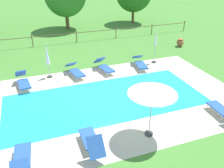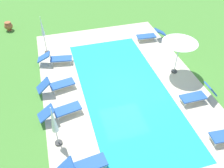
{
  "view_description": "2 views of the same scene",
  "coord_description": "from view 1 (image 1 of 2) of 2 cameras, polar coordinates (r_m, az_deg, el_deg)",
  "views": [
    {
      "loc": [
        -3.43,
        -10.36,
        6.58
      ],
      "look_at": [
        0.53,
        0.5,
        0.6
      ],
      "focal_mm": 38.32,
      "sensor_mm": 36.0,
      "label": 1
    },
    {
      "loc": [
        -9.22,
        3.35,
        8.84
      ],
      "look_at": [
        -0.03,
        0.73,
        0.68
      ],
      "focal_mm": 39.12,
      "sensor_mm": 36.0,
      "label": 2
    }
  ],
  "objects": [
    {
      "name": "terracotta_urn_by_tree",
      "position": [
        21.55,
        15.96,
        9.52
      ],
      "size": [
        0.61,
        0.61,
        0.65
      ],
      "color": "#A85B38",
      "rests_on": "ground"
    },
    {
      "name": "pool_deck_paving",
      "position": [
        12.74,
        -1.48,
        -3.73
      ],
      "size": [
        14.61,
        8.65,
        0.01
      ],
      "primitive_type": "cube",
      "color": "beige",
      "rests_on": "ground"
    },
    {
      "name": "ground_plane",
      "position": [
        12.75,
        -1.48,
        -3.75
      ],
      "size": [
        160.0,
        160.0,
        0.0
      ],
      "primitive_type": "plane",
      "color": "#478433"
    },
    {
      "name": "sun_lounger_north_end",
      "position": [
        9.33,
        -20.79,
        -16.68
      ],
      "size": [
        0.76,
        2.08,
        0.78
      ],
      "color": "#2856A8",
      "rests_on": "ground"
    },
    {
      "name": "pool_coping_rim",
      "position": [
        12.74,
        -1.48,
        -3.71
      ],
      "size": [
        10.88,
        4.92,
        0.01
      ],
      "color": "beige",
      "rests_on": "ground"
    },
    {
      "name": "sun_lounger_north_far",
      "position": [
        15.39,
        -8.78,
        3.18
      ],
      "size": [
        0.99,
        2.12,
        0.77
      ],
      "color": "#2856A8",
      "rests_on": "ground"
    },
    {
      "name": "sun_lounger_south_near_corner",
      "position": [
        16.54,
        6.72,
        5.06
      ],
      "size": [
        0.92,
        2.12,
        0.75
      ],
      "color": "#2856A8",
      "rests_on": "ground"
    },
    {
      "name": "patio_umbrella_closed_row_west",
      "position": [
        15.13,
        -15.23,
        6.45
      ],
      "size": [
        0.32,
        0.32,
        2.25
      ],
      "color": "#383838",
      "rests_on": "ground"
    },
    {
      "name": "sun_lounger_north_mid",
      "position": [
        12.36,
        25.15,
        -5.79
      ],
      "size": [
        0.73,
        2.08,
        0.76
      ],
      "color": "#2856A8",
      "rests_on": "ground"
    },
    {
      "name": "patio_umbrella_closed_row_mid_west",
      "position": [
        17.14,
        10.39,
        10.11
      ],
      "size": [
        0.32,
        0.32,
        2.54
      ],
      "color": "#383838",
      "rests_on": "ground"
    },
    {
      "name": "perimeter_fence",
      "position": [
        22.04,
        -8.52,
        11.6
      ],
      "size": [
        22.94,
        0.08,
        1.05
      ],
      "color": "brown",
      "rests_on": "ground"
    },
    {
      "name": "swimming_pool_water",
      "position": [
        12.74,
        -1.48,
        -3.73
      ],
      "size": [
        10.4,
        4.44,
        0.01
      ],
      "primitive_type": "cube",
      "color": "#23A8C1",
      "rests_on": "ground"
    },
    {
      "name": "patio_umbrella_open_foreground",
      "position": [
        9.31,
        9.69,
        -1.27
      ],
      "size": [
        1.96,
        1.96,
        2.44
      ],
      "color": "#383838",
      "rests_on": "ground"
    },
    {
      "name": "sun_lounger_north_near_steps",
      "position": [
        15.83,
        -1.85,
        4.25
      ],
      "size": [
        0.95,
        2.06,
        0.86
      ],
      "color": "#2856A8",
      "rests_on": "ground"
    },
    {
      "name": "sun_lounger_south_end",
      "position": [
        9.52,
        -4.97,
        -13.34
      ],
      "size": [
        0.62,
        1.88,
        0.98
      ],
      "color": "#2856A8",
      "rests_on": "ground"
    },
    {
      "name": "sun_lounger_south_mid",
      "position": [
        14.77,
        -20.46,
        0.68
      ],
      "size": [
        0.84,
        2.02,
        0.89
      ],
      "color": "#2856A8",
      "rests_on": "ground"
    }
  ]
}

